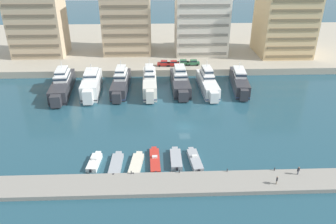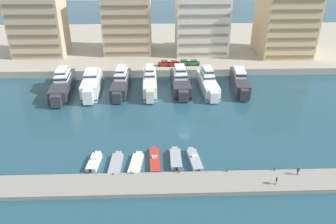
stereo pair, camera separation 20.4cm
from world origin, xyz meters
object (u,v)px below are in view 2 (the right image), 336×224
yacht_charcoal_mid_right (240,81)px  motorboat_grey_left (116,164)px  pedestrian_mid_deck (277,180)px  motorboat_red_center_left (155,160)px  yacht_charcoal_far_left (63,84)px  yacht_ivory_center_left (150,82)px  motorboat_cream_mid_left (136,163)px  car_green_center_left (194,62)px  car_green_mid_left (183,62)px  yacht_charcoal_mid_left (121,82)px  motorboat_grey_center (176,159)px  motorboat_grey_center_right (194,160)px  yacht_white_center_right (208,82)px  motorboat_white_far_left (94,162)px  pedestrian_near_edge (298,170)px  car_red_far_left (164,63)px  car_red_left (174,63)px  yacht_charcoal_center (180,81)px  yacht_white_left (92,84)px

yacht_charcoal_mid_right → motorboat_grey_left: 48.96m
pedestrian_mid_deck → motorboat_red_center_left: bearing=158.2°
yacht_charcoal_mid_right → pedestrian_mid_deck: 44.57m
yacht_charcoal_far_left → yacht_ivory_center_left: size_ratio=1.11×
motorboat_cream_mid_left → car_green_center_left: (16.30, 51.89, 2.75)m
motorboat_cream_mid_left → car_green_center_left: car_green_center_left is taller
car_green_mid_left → yacht_charcoal_mid_left: bearing=-142.6°
motorboat_grey_center → motorboat_grey_center_right: (3.59, -0.52, 0.03)m
yacht_charcoal_mid_left → yacht_white_center_right: 25.01m
yacht_ivory_center_left → motorboat_white_far_left: bearing=-105.7°
yacht_charcoal_mid_right → car_green_center_left: (-11.93, 14.90, 0.97)m
motorboat_red_center_left → pedestrian_near_edge: size_ratio=5.24×
pedestrian_near_edge → yacht_white_center_right: bearing=104.0°
pedestrian_near_edge → yacht_ivory_center_left: bearing=122.9°
car_red_far_left → yacht_ivory_center_left: bearing=-106.7°
yacht_charcoal_far_left → motorboat_cream_mid_left: 42.62m
yacht_ivory_center_left → motorboat_cream_mid_left: yacht_ivory_center_left is taller
motorboat_white_far_left → car_green_mid_left: car_green_mid_left is taller
motorboat_grey_center → car_red_far_left: car_red_far_left is taller
yacht_charcoal_far_left → yacht_charcoal_mid_left: bearing=4.8°
yacht_white_center_right → motorboat_grey_center: 36.86m
yacht_charcoal_far_left → motorboat_grey_center: (30.20, -35.06, -1.85)m
yacht_charcoal_mid_right → motorboat_red_center_left: bearing=-124.4°
pedestrian_mid_deck → yacht_charcoal_mid_right: bearing=85.0°
motorboat_grey_center_right → car_green_center_left: car_green_center_left is taller
motorboat_white_far_left → car_red_left: 53.62m
motorboat_white_far_left → car_green_mid_left: size_ratio=1.54×
yacht_charcoal_mid_left → motorboat_white_far_left: (-1.77, -36.79, -1.77)m
yacht_charcoal_far_left → motorboat_red_center_left: size_ratio=2.57×
yacht_charcoal_mid_left → car_green_center_left: (22.51, 14.45, 0.87)m
car_green_mid_left → yacht_charcoal_mid_right: bearing=-44.5°
motorboat_white_far_left → motorboat_grey_center_right: bearing=-0.5°
yacht_ivory_center_left → yacht_charcoal_center: 8.85m
pedestrian_mid_deck → yacht_white_center_right: bearing=97.3°
yacht_white_left → pedestrian_near_edge: bearing=-43.2°
motorboat_grey_left → car_green_mid_left: size_ratio=1.86×
motorboat_grey_center_right → yacht_white_center_right: bearing=78.0°
yacht_white_center_right → yacht_ivory_center_left: bearing=178.2°
motorboat_grey_center_right → car_red_left: bearing=91.7°
motorboat_grey_left → pedestrian_mid_deck: (28.12, -7.42, 1.39)m
car_green_center_left → yacht_white_center_right: bearing=-81.1°
motorboat_grey_left → motorboat_red_center_left: motorboat_red_center_left is taller
motorboat_white_far_left → pedestrian_mid_deck: bearing=-14.0°
pedestrian_near_edge → car_red_far_left: bearing=111.7°
yacht_ivory_center_left → yacht_charcoal_mid_right: (26.10, 0.38, -0.36)m
pedestrian_near_edge → motorboat_red_center_left: bearing=167.1°
yacht_charcoal_far_left → yacht_white_left: (8.32, -0.42, 0.08)m
motorboat_white_far_left → pedestrian_near_edge: 37.44m
motorboat_red_center_left → motorboat_grey_center_right: motorboat_grey_center_right is taller
pedestrian_mid_deck → car_red_far_left: bearing=106.8°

